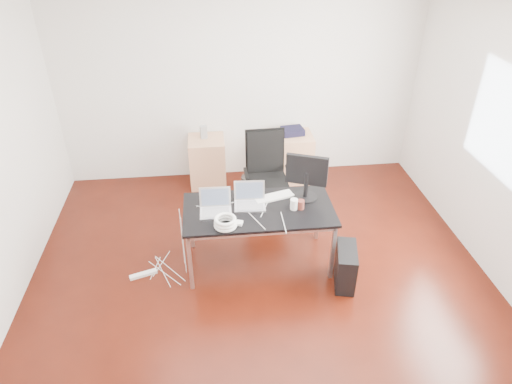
{
  "coord_description": "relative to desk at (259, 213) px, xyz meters",
  "views": [
    {
      "loc": [
        -0.46,
        -3.57,
        3.47
      ],
      "look_at": [
        0.0,
        0.55,
        0.85
      ],
      "focal_mm": 32.0,
      "sensor_mm": 36.0,
      "label": 1
    }
  ],
  "objects": [
    {
      "name": "room_shell",
      "position": [
        0.02,
        -0.4,
        0.73
      ],
      "size": [
        5.0,
        5.0,
        5.0
      ],
      "color": "#330D05",
      "rests_on": "ground"
    },
    {
      "name": "desk",
      "position": [
        0.0,
        0.0,
        0.0
      ],
      "size": [
        1.6,
        0.8,
        0.73
      ],
      "color": "black",
      "rests_on": "ground"
    },
    {
      "name": "office_chair",
      "position": [
        0.22,
        1.03,
        -0.07
      ],
      "size": [
        0.49,
        0.51,
        1.08
      ],
      "rotation": [
        0.0,
        0.0,
        0.02
      ],
      "color": "black",
      "rests_on": "ground"
    },
    {
      "name": "filing_cabinet_left",
      "position": [
        -0.53,
        1.82,
        -0.33
      ],
      "size": [
        0.5,
        0.5,
        0.7
      ],
      "primitive_type": "cube",
      "color": "tan",
      "rests_on": "ground"
    },
    {
      "name": "filing_cabinet_right",
      "position": [
        0.73,
        1.82,
        -0.33
      ],
      "size": [
        0.5,
        0.5,
        0.7
      ],
      "primitive_type": "cube",
      "color": "tan",
      "rests_on": "ground"
    },
    {
      "name": "pc_tower",
      "position": [
        0.88,
        -0.44,
        -0.46
      ],
      "size": [
        0.3,
        0.48,
        0.44
      ],
      "primitive_type": "cube",
      "rotation": [
        0.0,
        0.0,
        -0.23
      ],
      "color": "black",
      "rests_on": "ground"
    },
    {
      "name": "wastebasket",
      "position": [
        0.05,
        1.44,
        -0.54
      ],
      "size": [
        0.26,
        0.26,
        0.28
      ],
      "primitive_type": "cylinder",
      "rotation": [
        0.0,
        0.0,
        -0.1
      ],
      "color": "black",
      "rests_on": "ground"
    },
    {
      "name": "power_strip",
      "position": [
        -1.29,
        -0.1,
        -0.66
      ],
      "size": [
        0.3,
        0.15,
        0.04
      ],
      "primitive_type": "cube",
      "rotation": [
        0.0,
        0.0,
        0.32
      ],
      "color": "white",
      "rests_on": "ground"
    },
    {
      "name": "laptop_left",
      "position": [
        -0.46,
        0.01,
        0.11
      ],
      "size": [
        0.33,
        0.26,
        0.23
      ],
      "rotation": [
        0.0,
        0.0,
        -0.02
      ],
      "color": "silver",
      "rests_on": "desk"
    },
    {
      "name": "laptop_right",
      "position": [
        -0.09,
        0.1,
        0.11
      ],
      "size": [
        0.35,
        0.27,
        0.23
      ],
      "rotation": [
        0.0,
        0.0,
        -0.07
      ],
      "color": "silver",
      "rests_on": "desk"
    },
    {
      "name": "monitor",
      "position": [
        0.54,
        0.17,
        0.34
      ],
      "size": [
        0.44,
        0.26,
        0.51
      ],
      "rotation": [
        0.0,
        0.0,
        -0.38
      ],
      "color": "black",
      "rests_on": "desk"
    },
    {
      "name": "keyboard",
      "position": [
        0.19,
        0.19,
        0.06
      ],
      "size": [
        0.46,
        0.26,
        0.02
      ],
      "primitive_type": "cube",
      "rotation": [
        0.0,
        0.0,
        0.28
      ],
      "color": "white",
      "rests_on": "desk"
    },
    {
      "name": "cup_white",
      "position": [
        0.37,
        -0.05,
        0.11
      ],
      "size": [
        0.08,
        0.08,
        0.12
      ],
      "primitive_type": "cylinder",
      "rotation": [
        0.0,
        0.0,
        -0.04
      ],
      "color": "white",
      "rests_on": "desk"
    },
    {
      "name": "cup_brown",
      "position": [
        0.44,
        -0.05,
        0.1
      ],
      "size": [
        0.09,
        0.09,
        0.1
      ],
      "primitive_type": "cylinder",
      "rotation": [
        0.0,
        0.0,
        -0.17
      ],
      "color": "maroon",
      "rests_on": "desk"
    },
    {
      "name": "cable_coil",
      "position": [
        -0.37,
        -0.28,
        0.11
      ],
      "size": [
        0.24,
        0.24,
        0.11
      ],
      "rotation": [
        0.0,
        0.0,
        -0.42
      ],
      "color": "white",
      "rests_on": "desk"
    },
    {
      "name": "power_adapter",
      "position": [
        -0.23,
        -0.25,
        0.07
      ],
      "size": [
        0.09,
        0.09,
        0.03
      ],
      "primitive_type": "cube",
      "rotation": [
        0.0,
        0.0,
        -0.32
      ],
      "color": "white",
      "rests_on": "desk"
    },
    {
      "name": "speaker",
      "position": [
        -0.55,
        1.87,
        0.11
      ],
      "size": [
        0.1,
        0.09,
        0.18
      ],
      "primitive_type": "cube",
      "rotation": [
        0.0,
        0.0,
        0.18
      ],
      "color": "#9E9E9E",
      "rests_on": "filing_cabinet_left"
    },
    {
      "name": "navy_garment",
      "position": [
        0.7,
        1.87,
        0.07
      ],
      "size": [
        0.33,
        0.28,
        0.09
      ],
      "primitive_type": "cube",
      "rotation": [
        0.0,
        0.0,
        0.14
      ],
      "color": "black",
      "rests_on": "filing_cabinet_right"
    }
  ]
}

